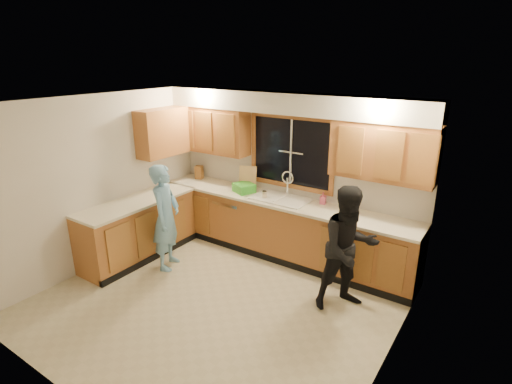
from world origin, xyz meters
TOP-DOWN VIEW (x-y plane):
  - floor at (0.00, 0.00)m, footprint 4.20×4.20m
  - ceiling at (0.00, 0.00)m, footprint 4.20×4.20m
  - wall_back at (0.00, 1.90)m, footprint 4.20×0.00m
  - wall_left at (-2.10, 0.00)m, footprint 0.00×3.80m
  - wall_right at (2.10, 0.00)m, footprint 0.00×3.80m
  - base_cabinets_back at (0.00, 1.60)m, footprint 4.20×0.60m
  - base_cabinets_left at (-1.80, 0.35)m, footprint 0.60×1.90m
  - countertop_back at (0.00, 1.58)m, footprint 4.20×0.63m
  - countertop_left at (-1.79, 0.35)m, footprint 0.63×1.90m
  - upper_cabinets_left at (-1.43, 1.73)m, footprint 1.35×0.33m
  - upper_cabinets_right at (1.43, 1.73)m, footprint 1.35×0.33m
  - upper_cabinets_return at (-1.94, 1.12)m, footprint 0.33×0.90m
  - soffit at (0.00, 1.72)m, footprint 4.20×0.35m
  - window_frame at (0.00, 1.89)m, footprint 1.44×0.03m
  - sink at (0.00, 1.60)m, footprint 0.86×0.52m
  - dishwasher at (-0.85, 1.59)m, footprint 0.60×0.56m
  - stove at (-1.80, -0.22)m, footprint 0.58×0.75m
  - man at (-1.19, 0.36)m, footprint 0.57×0.67m
  - woman at (1.38, 0.88)m, footprint 0.95×0.97m
  - knife_block at (-1.76, 1.74)m, footprint 0.15×0.14m
  - cutting_board at (-0.71, 1.74)m, footprint 0.30×0.19m
  - dish_crate at (-0.67, 1.58)m, footprint 0.38×0.37m
  - soap_bottle at (0.61, 1.79)m, footprint 0.09×0.09m
  - bowl at (1.08, 1.66)m, footprint 0.24×0.24m
  - can_left at (-0.22, 1.48)m, footprint 0.08×0.08m
  - can_right at (-0.24, 1.52)m, footprint 0.07×0.07m

SIDE VIEW (x-z plane):
  - floor at x=0.00m, z-range 0.00..0.00m
  - dishwasher at x=-0.85m, z-range 0.00..0.82m
  - base_cabinets_back at x=0.00m, z-range 0.00..0.88m
  - base_cabinets_left at x=-1.80m, z-range 0.00..0.88m
  - stove at x=-1.80m, z-range 0.00..0.90m
  - man at x=-1.19m, z-range 0.00..1.57m
  - woman at x=1.38m, z-range 0.00..1.57m
  - sink at x=0.00m, z-range 0.58..1.15m
  - countertop_back at x=0.00m, z-range 0.88..0.92m
  - countertop_left at x=-1.79m, z-range 0.88..0.92m
  - bowl at x=1.08m, z-range 0.92..0.98m
  - can_right at x=-0.24m, z-range 0.92..1.04m
  - can_left at x=-0.22m, z-range 0.92..1.05m
  - dish_crate at x=-0.67m, z-range 0.92..1.06m
  - soap_bottle at x=0.61m, z-range 0.92..1.10m
  - knife_block at x=-1.76m, z-range 0.92..1.15m
  - cutting_board at x=-0.71m, z-range 0.92..1.30m
  - wall_back at x=0.00m, z-range -0.85..3.35m
  - wall_left at x=-2.10m, z-range -0.65..3.15m
  - wall_right at x=2.10m, z-range -0.65..3.15m
  - window_frame at x=0.00m, z-range 1.03..2.17m
  - upper_cabinets_left at x=-1.43m, z-range 1.45..2.20m
  - upper_cabinets_right at x=1.43m, z-range 1.45..2.20m
  - upper_cabinets_return at x=-1.94m, z-range 1.45..2.20m
  - soffit at x=0.00m, z-range 2.20..2.50m
  - ceiling at x=0.00m, z-range 2.50..2.50m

